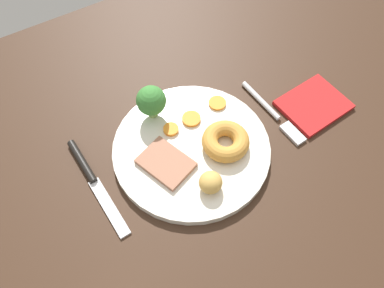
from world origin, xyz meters
TOP-DOWN VIEW (x-y plane):
  - dining_table at (0.00, 0.00)cm, footprint 120.00×84.00cm
  - dinner_plate at (-1.25, 0.17)cm, footprint 25.07×25.07cm
  - meat_slice_main at (3.75, 0.68)cm, footprint 8.07×9.34cm
  - yorkshire_pudding at (-5.89, 2.60)cm, footprint 7.49×7.49cm
  - roast_potato_left at (0.35, 7.46)cm, footprint 4.90×4.89cm
  - carrot_coin_front at (0.20, -4.36)cm, footprint 2.49×2.49cm
  - carrot_coin_back at (-3.92, -4.46)cm, footprint 3.09×3.09cm
  - carrot_coin_side at (-9.42, -5.00)cm, footprint 2.96×2.96cm
  - broccoli_floret at (0.95, -8.72)cm, footprint 4.86×4.86cm
  - fork at (-16.98, 1.08)cm, footprint 2.29×15.31cm
  - knife at (14.46, -3.66)cm, footprint 2.32×18.55cm
  - folded_napkin at (-24.09, 3.18)cm, footprint 11.60×9.74cm

SIDE VIEW (x-z plane):
  - dining_table at x=0.00cm, z-range 0.00..3.60cm
  - fork at x=-16.98cm, z-range 3.54..4.44cm
  - folded_napkin at x=-24.09cm, z-range 3.60..4.40cm
  - knife at x=14.46cm, z-range 3.45..4.65cm
  - dinner_plate at x=-1.25cm, z-range 3.60..5.00cm
  - carrot_coin_side at x=-9.42cm, z-range 5.00..5.46cm
  - carrot_coin_back at x=-3.92cm, z-range 5.00..5.55cm
  - carrot_coin_front at x=0.20cm, z-range 5.00..5.62cm
  - meat_slice_main at x=3.75cm, z-range 5.00..5.80cm
  - yorkshire_pudding at x=-5.89cm, z-range 5.00..7.55cm
  - roast_potato_left at x=0.35cm, z-range 5.00..7.97cm
  - broccoli_floret at x=0.95cm, z-range 5.52..11.64cm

